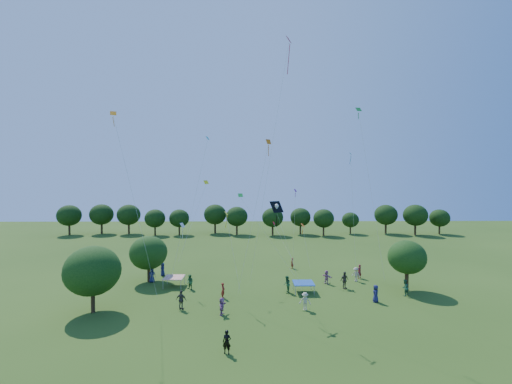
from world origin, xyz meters
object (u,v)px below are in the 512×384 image
object	(u,v)px
near_tree_north	(148,253)
tent_red_stripe	(174,277)
man_in_black	(227,342)
pirate_kite	(277,208)
red_high_kite	(282,88)
near_tree_east	(407,257)
tent_blue	(303,283)
near_tree_west	(92,271)

from	to	relation	value
near_tree_north	tent_red_stripe	xyz separation A→B (m)	(3.46, -1.89, -2.47)
man_in_black	tent_red_stripe	bearing A→B (deg)	125.94
near_tree_north	tent_red_stripe	world-z (taller)	near_tree_north
pirate_kite	red_high_kite	size ratio (longest dim) A/B	0.35
near_tree_east	man_in_black	distance (m)	23.46
near_tree_north	near_tree_east	size ratio (longest dim) A/B	0.99
tent_blue	near_tree_east	bearing A→B (deg)	2.60
tent_red_stripe	pirate_kite	world-z (taller)	pirate_kite
near_tree_north	near_tree_east	distance (m)	29.81
tent_red_stripe	pirate_kite	xyz separation A→B (m)	(11.37, -6.36, 8.55)
near_tree_west	man_in_black	xyz separation A→B (m)	(12.92, -7.72, -3.04)
near_tree_north	red_high_kite	distance (m)	24.55
red_high_kite	pirate_kite	bearing A→B (deg)	-102.84
near_tree_east	pirate_kite	size ratio (longest dim) A/B	0.63
red_high_kite	near_tree_west	bearing A→B (deg)	-166.50
red_high_kite	tent_blue	bearing A→B (deg)	21.99
near_tree_east	tent_blue	distance (m)	11.86
near_tree_east	tent_red_stripe	bearing A→B (deg)	176.02
near_tree_north	tent_red_stripe	size ratio (longest dim) A/B	2.50
near_tree_north	pirate_kite	xyz separation A→B (m)	(14.82, -8.26, 6.09)
near_tree_north	tent_red_stripe	bearing A→B (deg)	-28.73
tent_blue	man_in_black	size ratio (longest dim) A/B	1.33
near_tree_east	pirate_kite	distance (m)	16.52
near_tree_north	near_tree_east	world-z (taller)	near_tree_east
near_tree_east	man_in_black	xyz separation A→B (m)	(-18.94, -13.54, -2.88)
near_tree_west	red_high_kite	distance (m)	25.61
near_tree_north	tent_blue	bearing A→B (deg)	-13.21
near_tree_east	pirate_kite	xyz separation A→B (m)	(-14.75, -4.55, 5.88)
tent_red_stripe	pirate_kite	distance (m)	15.58
red_high_kite	near_tree_north	bearing A→B (deg)	161.29
near_tree_north	man_in_black	xyz separation A→B (m)	(10.63, -17.25, -2.67)
near_tree_west	near_tree_north	bearing A→B (deg)	76.50
near_tree_east	tent_blue	size ratio (longest dim) A/B	2.53
pirate_kite	red_high_kite	bearing A→B (deg)	77.16
red_high_kite	near_tree_east	bearing A→B (deg)	6.26
man_in_black	near_tree_west	bearing A→B (deg)	160.01
near_tree_north	man_in_black	world-z (taller)	near_tree_north
pirate_kite	near_tree_west	bearing A→B (deg)	-175.76
pirate_kite	tent_red_stripe	bearing A→B (deg)	150.77
near_tree_west	tent_red_stripe	world-z (taller)	near_tree_west
tent_blue	man_in_black	xyz separation A→B (m)	(-7.40, -13.01, -0.21)
near_tree_north	near_tree_east	bearing A→B (deg)	-7.15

